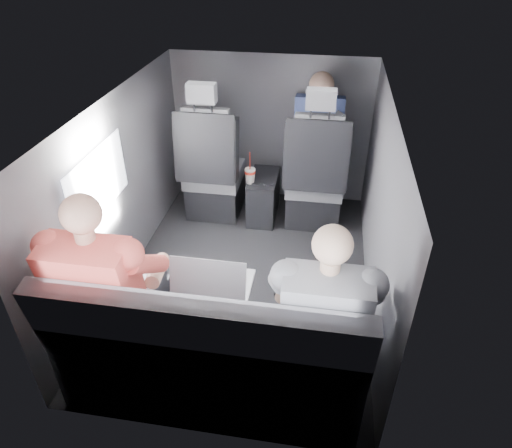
% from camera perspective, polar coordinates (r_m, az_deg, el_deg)
% --- Properties ---
extents(floor, '(2.60, 2.60, 0.00)m').
position_cam_1_polar(floor, '(3.52, -1.20, -6.53)').
color(floor, black).
rests_on(floor, ground).
extents(ceiling, '(2.60, 2.60, 0.00)m').
position_cam_1_polar(ceiling, '(2.85, -1.53, 14.74)').
color(ceiling, '#B2B2AD').
rests_on(ceiling, panel_back).
extents(panel_left, '(0.02, 2.60, 1.35)m').
position_cam_1_polar(panel_left, '(3.39, -16.51, 4.07)').
color(panel_left, '#56565B').
rests_on(panel_left, floor).
extents(panel_right, '(0.02, 2.60, 1.35)m').
position_cam_1_polar(panel_right, '(3.12, 15.18, 1.51)').
color(panel_right, '#56565B').
rests_on(panel_right, floor).
extents(panel_front, '(1.80, 0.02, 1.35)m').
position_cam_1_polar(panel_front, '(4.29, 1.83, 11.73)').
color(panel_front, '#56565B').
rests_on(panel_front, floor).
extents(panel_back, '(1.80, 0.02, 1.35)m').
position_cam_1_polar(panel_back, '(2.15, -7.77, -14.80)').
color(panel_back, '#56565B').
rests_on(panel_back, floor).
extents(side_window, '(0.02, 0.75, 0.42)m').
position_cam_1_polar(side_window, '(3.05, -19.03, 4.95)').
color(side_window, white).
rests_on(side_window, panel_left).
extents(seatbelt, '(0.35, 0.11, 0.59)m').
position_cam_1_polar(seatbelt, '(3.63, 7.67, 9.39)').
color(seatbelt, black).
rests_on(seatbelt, front_seat_right).
extents(front_seat_left, '(0.52, 0.58, 1.26)m').
position_cam_1_polar(front_seat_left, '(4.07, -5.44, 6.09)').
color(front_seat_left, black).
rests_on(front_seat_left, floor).
extents(front_seat_right, '(0.52, 0.58, 1.26)m').
position_cam_1_polar(front_seat_right, '(3.96, 7.36, 5.10)').
color(front_seat_right, black).
rests_on(front_seat_right, floor).
extents(center_console, '(0.24, 0.48, 0.41)m').
position_cam_1_polar(center_console, '(4.12, 0.93, 3.44)').
color(center_console, black).
rests_on(center_console, floor).
extents(rear_bench, '(1.60, 0.57, 0.92)m').
position_cam_1_polar(rear_bench, '(2.57, -5.65, -16.35)').
color(rear_bench, slate).
rests_on(rear_bench, floor).
extents(soda_cup, '(0.09, 0.09, 0.28)m').
position_cam_1_polar(soda_cup, '(3.90, -0.75, 6.12)').
color(soda_cup, white).
rests_on(soda_cup, center_console).
extents(laptop_white, '(0.37, 0.37, 0.24)m').
position_cam_1_polar(laptop_white, '(2.67, -16.70, -5.83)').
color(laptop_white, white).
rests_on(laptop_white, passenger_rear_left).
extents(laptop_silver, '(0.40, 0.35, 0.28)m').
position_cam_1_polar(laptop_silver, '(2.50, -5.34, -7.35)').
color(laptop_silver, silver).
rests_on(laptop_silver, rear_bench).
extents(laptop_black, '(0.43, 0.44, 0.26)m').
position_cam_1_polar(laptop_black, '(2.45, 7.23, -8.57)').
color(laptop_black, black).
rests_on(laptop_black, passenger_rear_right).
extents(passenger_rear_left, '(0.53, 0.65, 1.27)m').
position_cam_1_polar(passenger_rear_left, '(2.56, -17.64, -7.66)').
color(passenger_rear_left, '#2F2F34').
rests_on(passenger_rear_left, rear_bench).
extents(passenger_rear_right, '(0.50, 0.62, 1.23)m').
position_cam_1_polar(passenger_rear_right, '(2.35, 8.44, -11.16)').
color(passenger_rear_right, navy).
rests_on(passenger_rear_right, rear_bench).
extents(passenger_front_right, '(0.41, 0.41, 0.84)m').
position_cam_1_polar(passenger_front_right, '(4.04, 7.73, 11.26)').
color(passenger_front_right, navy).
rests_on(passenger_front_right, front_seat_right).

